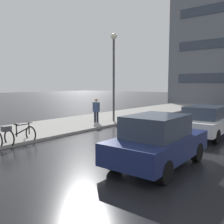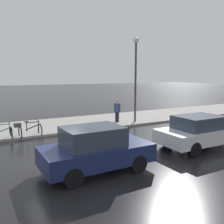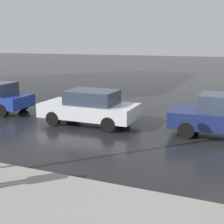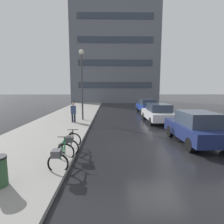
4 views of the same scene
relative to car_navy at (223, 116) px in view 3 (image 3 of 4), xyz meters
name	(u,v)px [view 3 (image 3 of 4)]	position (x,y,z in m)	size (l,w,h in m)	color
car_navy	(223,116)	(0.00, 0.00, 0.00)	(1.93, 3.96, 1.65)	navy
car_white	(90,107)	(-0.35, 5.59, -0.05)	(1.98, 4.28, 1.53)	silver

